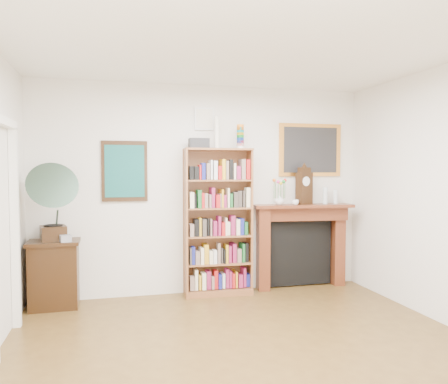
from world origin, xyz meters
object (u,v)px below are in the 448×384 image
Objects in this scene: side_cabinet at (54,274)px; bottle_left at (325,195)px; flower_vase at (279,200)px; bookshelf at (218,213)px; teacup at (295,202)px; mantel_clock at (304,187)px; cd_stack at (66,238)px; fireplace at (301,238)px; gramophone at (51,198)px; bottle_right at (336,196)px.

side_cabinet is 3.74m from bottle_left.
bottle_left reaches higher than side_cabinet.
bottle_left is at bearing 2.17° from flower_vase.
bookshelf is 24.28× the size of teacup.
teacup is 0.52m from bottle_left.
mantel_clock is 5.59× the size of teacup.
bookshelf is 1.59m from bottle_left.
cd_stack is 3.00m from teacup.
fireplace is 0.56m from teacup.
side_cabinet is at bearing 161.60° from mantel_clock.
gramophone is 3.32m from mantel_clock.
flower_vase is at bearing 163.37° from mantel_clock.
bookshelf is 2.08m from gramophone.
side_cabinet is 3.23m from teacup.
cd_stack reaches higher than side_cabinet.
mantel_clock is at bearing 0.91° from side_cabinet.
bookshelf is at bearing -8.65° from gramophone.
cd_stack is 3.52m from bottle_left.
bottle_right is (0.17, 0.02, -0.02)m from bottle_left.
flower_vase is at bearing -177.83° from bottle_left.
fireplace is 3.14m from cd_stack.
cd_stack is at bearing -176.29° from bottle_left.
side_cabinet is 4.08× the size of bottle_right.
bookshelf reaches higher than fireplace.
flower_vase is (2.93, 0.19, -0.09)m from gramophone.
bottle_left is (3.63, 0.09, 0.89)m from side_cabinet.
fireplace is at bearing 4.86° from cd_stack.
flower_vase is (2.78, 0.20, 0.39)m from cd_stack.
flower_vase is at bearing -163.53° from fireplace.
mantel_clock is (3.15, 0.22, 0.58)m from cd_stack.
teacup reaches higher than cd_stack.
bottle_left reaches higher than bottle_right.
bottle_left is at bearing 5.12° from bookshelf.
cd_stack is 0.23× the size of mantel_clock.
mantel_clock is 0.53m from bottle_right.
mantel_clock reaches higher than bottle_left.
bottle_left is (3.64, 0.22, -0.04)m from gramophone.
gramophone is 2.94m from flower_vase.
bottle_left is 0.18m from bottle_right.
cd_stack is at bearing 164.05° from mantel_clock.
teacup is (3.13, -0.01, 0.81)m from side_cabinet.
gramophone reaches higher than teacup.
gramophone is 3.89× the size of bottle_left.
bottle_right is (1.75, 0.06, 0.19)m from bookshelf.
side_cabinet is 3.29m from fireplace.
fireplace is 1.53× the size of gramophone.
gramophone is at bearing -176.36° from bottle_right.
mantel_clock is at bearing -179.16° from bottle_left.
fireplace is (1.22, 0.08, -0.39)m from bookshelf.
mantel_clock reaches higher than bottle_right.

